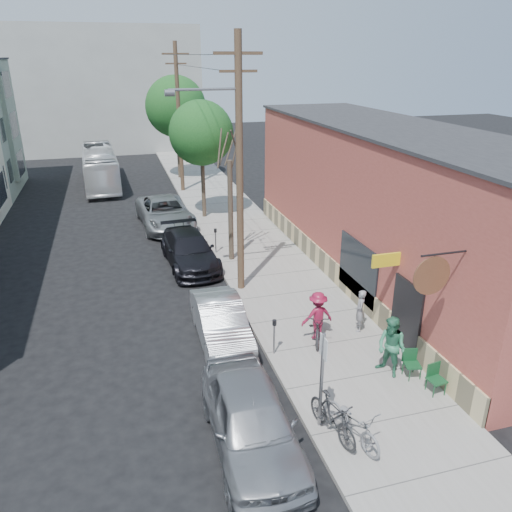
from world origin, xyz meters
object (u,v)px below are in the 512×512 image
object	(u,v)px
tree_leafy_mid	(201,133)
tree_leafy_far	(176,107)
parked_bike_b	(353,423)
car_0	(251,420)
patron_green	(391,347)
car_2	(189,250)
sign_post	(322,372)
utility_pole_near	(238,164)
patio_chair_b	(437,380)
car_3	(165,213)
patron_grey	(360,311)
parking_meter_near	(274,331)
patio_chair_a	(412,365)
parked_bike_a	(333,417)
car_1	(221,322)
cyclist	(317,316)
bus	(100,167)
parking_meter_far	(216,237)
tree_bare	(231,211)

from	to	relation	value
tree_leafy_mid	tree_leafy_far	world-z (taller)	tree_leafy_far
parked_bike_b	car_0	xyz separation A→B (m)	(-2.51, 0.60, 0.17)
patron_green	car_2	world-z (taller)	patron_green
sign_post	car_0	distance (m)	2.15
utility_pole_near	patio_chair_b	size ratio (longest dim) A/B	11.36
patio_chair_b	car_3	bearing A→B (deg)	100.33
patron_grey	parked_bike_b	size ratio (longest dim) A/B	0.77
parking_meter_near	patio_chair_a	size ratio (longest dim) A/B	1.41
tree_leafy_mid	car_0	world-z (taller)	tree_leafy_mid
patron_grey	patron_green	distance (m)	2.69
patio_chair_a	car_3	world-z (taller)	car_3
parked_bike_a	car_1	xyz separation A→B (m)	(-1.71, 5.54, 0.00)
tree_leafy_mid	car_1	xyz separation A→B (m)	(-2.00, -14.04, -4.39)
cyclist	bus	size ratio (longest dim) A/B	0.17
sign_post	patio_chair_a	size ratio (longest dim) A/B	3.18
tree_leafy_mid	car_3	distance (m)	5.02
tree_leafy_far	car_2	size ratio (longest dim) A/B	1.48
parking_meter_far	cyclist	xyz separation A→B (m)	(1.71, -8.90, 0.04)
tree_bare	cyclist	distance (m)	8.11
patron_grey	patron_green	xyz separation A→B (m)	(-0.33, -2.66, 0.19)
tree_leafy_far	patron_grey	xyz separation A→B (m)	(2.82, -25.77, -4.69)
parked_bike_a	car_0	size ratio (longest dim) A/B	0.39
parking_meter_near	patio_chair_a	xyz separation A→B (m)	(3.63, -2.39, -0.39)
parking_meter_far	patio_chair_a	size ratio (longest dim) A/B	1.41
tree_bare	car_3	world-z (taller)	tree_bare
sign_post	cyclist	world-z (taller)	sign_post
patron_green	sign_post	bearing A→B (deg)	-86.29
parked_bike_a	car_0	bearing A→B (deg)	158.68
car_0	parking_meter_far	bearing A→B (deg)	83.41
sign_post	car_2	distance (m)	12.25
parked_bike_a	bus	world-z (taller)	bus
sign_post	parking_meter_near	bearing A→B (deg)	91.59
car_1	car_3	distance (m)	13.15
parked_bike_b	car_2	bearing A→B (deg)	85.49
parking_meter_near	tree_bare	size ratio (longest dim) A/B	0.26
cyclist	parking_meter_far	bearing A→B (deg)	-82.84
tree_leafy_far	patio_chair_b	bearing A→B (deg)	-83.59
tree_bare	car_3	distance (m)	6.92
car_1	parking_meter_near	bearing A→B (deg)	-44.93
parking_meter_far	parked_bike_a	size ratio (longest dim) A/B	0.64
patio_chair_a	cyclist	world-z (taller)	cyclist
tree_leafy_mid	patio_chair_b	bearing A→B (deg)	-79.95
parked_bike_a	car_2	bearing A→B (deg)	85.06
car_0	car_1	xyz separation A→B (m)	(0.36, 5.22, -0.12)
tree_bare	tree_leafy_far	xyz separation A→B (m)	(0.00, 17.97, 3.08)
patron_grey	car_1	world-z (taller)	patron_grey
parking_meter_far	tree_leafy_mid	bearing A→B (deg)	84.86
tree_bare	parked_bike_b	xyz separation A→B (m)	(0.15, -12.72, -1.85)
tree_bare	car_3	bearing A→B (deg)	111.42
utility_pole_near	parked_bike_a	distance (m)	10.33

